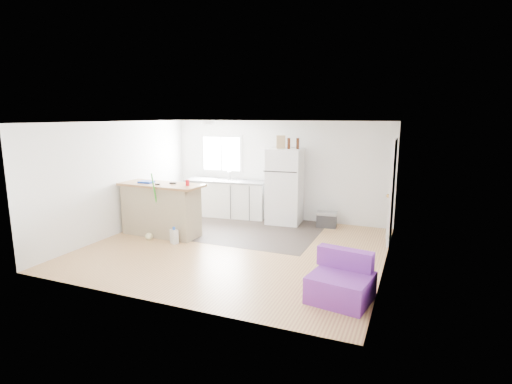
# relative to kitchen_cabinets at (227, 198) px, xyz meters

# --- Properties ---
(room) EXTENTS (5.51, 5.01, 2.41)m
(room) POSITION_rel_kitchen_cabinets_xyz_m (1.27, -2.18, 0.73)
(room) COLOR #A86C46
(room) RESTS_ON ground
(vinyl_zone) EXTENTS (4.05, 2.50, 0.00)m
(vinyl_zone) POSITION_rel_kitchen_cabinets_xyz_m (0.54, -0.93, -0.47)
(vinyl_zone) COLOR #392E2A
(vinyl_zone) RESTS_ON floor
(window) EXTENTS (1.18, 0.06, 0.98)m
(window) POSITION_rel_kitchen_cabinets_xyz_m (-0.28, 0.31, 1.08)
(window) COLOR white
(window) RESTS_ON back_wall
(interior_door) EXTENTS (0.11, 0.92, 2.10)m
(interior_door) POSITION_rel_kitchen_cabinets_xyz_m (3.99, -0.63, 0.55)
(interior_door) COLOR white
(interior_door) RESTS_ON right_wall
(ceiling_fixture) EXTENTS (0.30, 0.30, 0.07)m
(ceiling_fixture) POSITION_rel_kitchen_cabinets_xyz_m (0.07, -0.98, 1.89)
(ceiling_fixture) COLOR white
(ceiling_fixture) RESTS_ON ceiling
(kitchen_cabinets) EXTENTS (2.12, 0.85, 1.20)m
(kitchen_cabinets) POSITION_rel_kitchen_cabinets_xyz_m (0.00, 0.00, 0.00)
(kitchen_cabinets) COLOR white
(kitchen_cabinets) RESTS_ON floor
(peninsula) EXTENTS (1.83, 0.75, 1.11)m
(peninsula) POSITION_rel_kitchen_cabinets_xyz_m (-0.56, -2.00, 0.09)
(peninsula) COLOR tan
(peninsula) RESTS_ON floor
(refrigerator) EXTENTS (0.83, 0.79, 1.77)m
(refrigerator) POSITION_rel_kitchen_cabinets_xyz_m (1.56, -0.06, 0.41)
(refrigerator) COLOR white
(refrigerator) RESTS_ON floor
(cooler) EXTENTS (0.49, 0.36, 0.35)m
(cooler) POSITION_rel_kitchen_cabinets_xyz_m (2.58, -0.05, -0.29)
(cooler) COLOR #2D2D2F
(cooler) RESTS_ON floor
(purple_seat) EXTENTS (0.91, 0.87, 0.66)m
(purple_seat) POSITION_rel_kitchen_cabinets_xyz_m (3.57, -3.61, -0.23)
(purple_seat) COLOR purple
(purple_seat) RESTS_ON floor
(cleaner_jug) EXTENTS (0.19, 0.17, 0.34)m
(cleaner_jug) POSITION_rel_kitchen_cabinets_xyz_m (0.03, -2.41, -0.32)
(cleaner_jug) COLOR silver
(cleaner_jug) RESTS_ON floor
(mop) EXTENTS (0.26, 0.39, 1.41)m
(mop) POSITION_rel_kitchen_cabinets_xyz_m (-0.56, -2.37, -0.24)
(mop) COLOR green
(mop) RESTS_ON floor
(red_cup) EXTENTS (0.09, 0.09, 0.12)m
(red_cup) POSITION_rel_kitchen_cabinets_xyz_m (0.11, -1.99, 0.70)
(red_cup) COLOR red
(red_cup) RESTS_ON peninsula
(blue_tray) EXTENTS (0.31, 0.23, 0.04)m
(blue_tray) POSITION_rel_kitchen_cabinets_xyz_m (-0.89, -2.02, 0.66)
(blue_tray) COLOR #1339B7
(blue_tray) RESTS_ON peninsula
(tool_a) EXTENTS (0.15, 0.08, 0.03)m
(tool_a) POSITION_rel_kitchen_cabinets_xyz_m (-0.29, -1.92, 0.66)
(tool_a) COLOR black
(tool_a) RESTS_ON peninsula
(tool_b) EXTENTS (0.10, 0.05, 0.03)m
(tool_b) POSITION_rel_kitchen_cabinets_xyz_m (-0.51, -2.14, 0.66)
(tool_b) COLOR black
(tool_b) RESTS_ON peninsula
(cardboard_box) EXTENTS (0.22, 0.17, 0.30)m
(cardboard_box) POSITION_rel_kitchen_cabinets_xyz_m (1.45, -0.08, 1.45)
(cardboard_box) COLOR tan
(cardboard_box) RESTS_ON refrigerator
(bottle_left) EXTENTS (0.08, 0.08, 0.25)m
(bottle_left) POSITION_rel_kitchen_cabinets_xyz_m (1.66, -0.13, 1.42)
(bottle_left) COLOR #3D1B0B
(bottle_left) RESTS_ON refrigerator
(bottle_right) EXTENTS (0.08, 0.08, 0.25)m
(bottle_right) POSITION_rel_kitchen_cabinets_xyz_m (1.86, -0.09, 1.42)
(bottle_right) COLOR #3D1B0B
(bottle_right) RESTS_ON refrigerator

